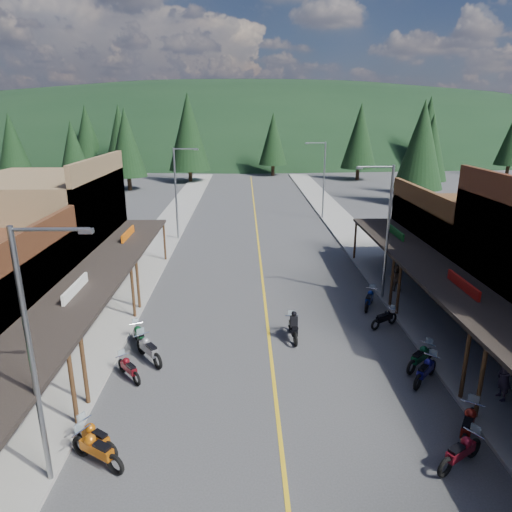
{
  "coord_description": "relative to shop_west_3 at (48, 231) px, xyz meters",
  "views": [
    {
      "loc": [
        -1.17,
        -17.33,
        10.69
      ],
      "look_at": [
        -0.54,
        7.31,
        3.0
      ],
      "focal_mm": 32.0,
      "sensor_mm": 36.0,
      "label": 1
    }
  ],
  "objects": [
    {
      "name": "ground",
      "position": [
        13.78,
        -11.3,
        -3.52
      ],
      "size": [
        220.0,
        220.0,
        0.0
      ],
      "primitive_type": "plane",
      "color": "#38383A",
      "rests_on": "ground"
    },
    {
      "name": "centerline",
      "position": [
        13.78,
        8.7,
        -3.51
      ],
      "size": [
        0.15,
        90.0,
        0.01
      ],
      "primitive_type": "cube",
      "color": "gold",
      "rests_on": "ground"
    },
    {
      "name": "sidewalk_west",
      "position": [
        5.08,
        8.7,
        -3.44
      ],
      "size": [
        3.4,
        94.0,
        0.15
      ],
      "primitive_type": "cube",
      "color": "gray",
      "rests_on": "ground"
    },
    {
      "name": "sidewalk_east",
      "position": [
        22.48,
        8.7,
        -3.44
      ],
      "size": [
        3.4,
        94.0,
        0.15
      ],
      "primitive_type": "cube",
      "color": "gray",
      "rests_on": "ground"
    },
    {
      "name": "shop_west_3",
      "position": [
        0.0,
        0.0,
        0.0
      ],
      "size": [
        10.9,
        10.2,
        8.2
      ],
      "color": "brown",
      "rests_on": "ground"
    },
    {
      "name": "shop_east_3",
      "position": [
        27.54,
        0.0,
        -0.99
      ],
      "size": [
        10.9,
        10.2,
        6.2
      ],
      "color": "#4C2D16",
      "rests_on": "ground"
    },
    {
      "name": "streetlight_0",
      "position": [
        6.83,
        -17.3,
        0.94
      ],
      "size": [
        2.16,
        0.18,
        8.0
      ],
      "color": "gray",
      "rests_on": "ground"
    },
    {
      "name": "streetlight_1",
      "position": [
        6.83,
        10.7,
        0.94
      ],
      "size": [
        2.16,
        0.18,
        8.0
      ],
      "color": "gray",
      "rests_on": "ground"
    },
    {
      "name": "streetlight_2",
      "position": [
        20.74,
        -3.3,
        0.94
      ],
      "size": [
        2.16,
        0.18,
        8.0
      ],
      "color": "gray",
      "rests_on": "ground"
    },
    {
      "name": "streetlight_3",
      "position": [
        20.74,
        18.7,
        0.94
      ],
      "size": [
        2.16,
        0.18,
        8.0
      ],
      "color": "gray",
      "rests_on": "ground"
    },
    {
      "name": "ridge_hill",
      "position": [
        13.78,
        123.7,
        -3.52
      ],
      "size": [
        310.0,
        140.0,
        60.0
      ],
      "primitive_type": "ellipsoid",
      "color": "black",
      "rests_on": "ground"
    },
    {
      "name": "pine_0",
      "position": [
        -26.22,
        50.7,
        2.96
      ],
      "size": [
        5.04,
        5.04,
        11.0
      ],
      "color": "black",
      "rests_on": "ground"
    },
    {
      "name": "pine_1",
      "position": [
        -10.22,
        58.7,
        3.72
      ],
      "size": [
        5.88,
        5.88,
        12.5
      ],
      "color": "black",
      "rests_on": "ground"
    },
    {
      "name": "pine_2",
      "position": [
        3.78,
        46.7,
        4.47
      ],
      "size": [
        6.72,
        6.72,
        14.0
      ],
      "color": "black",
      "rests_on": "ground"
    },
    {
      "name": "pine_3",
      "position": [
        17.78,
        54.7,
        2.96
      ],
      "size": [
        5.04,
        5.04,
        11.0
      ],
      "color": "black",
      "rests_on": "ground"
    },
    {
      "name": "pine_4",
      "position": [
        31.78,
        48.7,
        3.72
      ],
      "size": [
        5.88,
        5.88,
        12.5
      ],
      "color": "black",
      "rests_on": "ground"
    },
    {
      "name": "pine_5",
      "position": [
        47.78,
        60.7,
        4.47
      ],
      "size": [
        6.72,
        6.72,
        14.0
      ],
      "color": "black",
      "rests_on": "ground"
    },
    {
      "name": "pine_6",
      "position": [
        59.78,
        52.7,
        2.96
      ],
      "size": [
        5.04,
        5.04,
        11.0
      ],
      "color": "black",
      "rests_on": "ground"
    },
    {
      "name": "pine_7",
      "position": [
        -18.22,
        64.7,
        3.72
      ],
      "size": [
        5.88,
        5.88,
        12.5
      ],
      "color": "black",
      "rests_on": "ground"
    },
    {
      "name": "pine_8",
      "position": [
        -8.22,
        28.7,
        2.46
      ],
      "size": [
        4.48,
        4.48,
        10.0
      ],
      "color": "black",
      "rests_on": "ground"
    },
    {
      "name": "pine_9",
      "position": [
        37.78,
        33.7,
        2.86
      ],
      "size": [
        4.93,
        4.93,
        10.8
      ],
      "color": "black",
      "rests_on": "ground"
    },
    {
      "name": "pine_10",
      "position": [
        -4.22,
        38.7,
        3.27
      ],
      "size": [
        5.38,
        5.38,
        11.6
      ],
      "color": "black",
      "rests_on": "ground"
    },
    {
      "name": "pine_11",
      "position": [
        33.78,
        26.7,
        3.67
      ],
      "size": [
        5.82,
        5.82,
        12.4
      ],
      "color": "black",
      "rests_on": "ground"
    },
    {
      "name": "bike_west_5",
      "position": [
        7.9,
        -16.63,
        -2.89
      ],
      "size": [
        2.27,
        1.79,
        1.26
      ],
      "primitive_type": null,
      "rotation": [
        0.0,
        0.0,
        1.01
      ],
      "color": "#C45F0E",
      "rests_on": "ground"
    },
    {
      "name": "bike_west_6",
      "position": [
        7.65,
        -15.97,
        -2.95
      ],
      "size": [
        2.02,
        1.69,
        1.14
      ],
      "primitive_type": null,
      "rotation": [
        0.0,
        0.0,
        0.96
      ],
      "color": "#C3600D",
      "rests_on": "ground"
    },
    {
      "name": "bike_west_7",
      "position": [
        7.7,
        -11.65,
        -2.99
      ],
      "size": [
        1.67,
        1.84,
        1.07
      ],
      "primitive_type": null,
      "rotation": [
        0.0,
        0.0,
        0.69
      ],
      "color": "maroon",
      "rests_on": "ground"
    },
    {
      "name": "bike_west_8",
      "position": [
        8.27,
        -10.25,
        -2.86
      ],
      "size": [
        2.0,
        2.29,
        1.31
      ],
      "primitive_type": null,
      "rotation": [
        0.0,
        0.0,
        0.65
      ],
      "color": "gray",
      "rests_on": "ground"
    },
    {
      "name": "bike_west_9",
      "position": [
        7.52,
        -8.78,
        -2.96
      ],
      "size": [
        1.46,
        2.06,
        1.13
      ],
      "primitive_type": null,
      "rotation": [
        0.0,
        0.0,
        0.46
      ],
      "color": "#0C401F",
      "rests_on": "ground"
    },
    {
      "name": "bike_east_5",
      "position": [
        19.34,
        -16.99,
        -2.92
      ],
      "size": [
        2.16,
        1.72,
        1.2
      ],
      "primitive_type": null,
      "rotation": [
        0.0,
        0.0,
        -1.0
      ],
      "color": "maroon",
      "rests_on": "ground"
    },
    {
      "name": "bike_east_6",
      "position": [
        20.14,
        -15.78,
        -2.86
      ],
      "size": [
        1.91,
        2.34,
        1.31
      ],
      "primitive_type": null,
      "rotation": [
        0.0,
        0.0,
        -0.59
      ],
      "color": "maroon",
      "rests_on": "ground"
    },
    {
      "name": "bike_east_7",
      "position": [
        20.05,
        -12.23,
        -2.92
      ],
      "size": [
        1.93,
        2.0,
        1.19
      ],
      "primitive_type": null,
      "rotation": [
        0.0,
        0.0,
        -0.75
      ],
      "color": "navy",
      "rests_on": "ground"
    },
    {
      "name": "bike_east_8",
      "position": [
        20.25,
        -11.15,
        -2.92
      ],
      "size": [
        2.03,
        1.92,
        1.2
      ],
      "primitive_type": null,
      "rotation": [
        0.0,
        0.0,
        -0.84
      ],
      "color": "#0E4626",
      "rests_on": "ground"
    },
    {
      "name": "bike_east_9",
      "position": [
        19.88,
        -7.06,
        -2.99
      ],
      "size": [
        1.9,
        1.53,
        1.06
      ],
      "primitive_type": null,
      "rotation": [
        0.0,
        0.0,
        -1.0
      ],
      "color": "black",
      "rests_on": "ground"
    },
    {
      "name": "bike_east_10",
      "position": [
        19.74,
        -4.59,
        -2.92
      ],
      "size": [
        1.52,
        2.19,
        1.19
      ],
      "primitive_type": null,
      "rotation": [
        0.0,
        0.0,
        -0.44
      ],
      "color": "navy",
      "rests_on": "ground"
    },
    {
      "name": "rider_on_bike",
      "position": [
        14.97,
        -8.29,
        -2.88
      ],
      "size": [
        0.81,
        2.13,
        1.6
      ],
      "rotation": [
        0.0,
        0.0,
        0.05
      ],
      "color": "black",
      "rests_on": "ground"
    },
    {
      "name": "pedestrian_east_a",
      "position": [
        22.5,
        -13.66,
        -2.41
      ],
      "size": [
        0.46,
        0.7,
        1.92
      ],
      "primitive_type": "imported",
      "rotation": [
        0.0,
        0.0,
        -1.58
      ],
      "color": "#2B2234",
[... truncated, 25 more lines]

